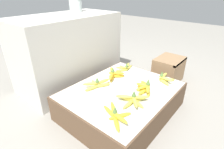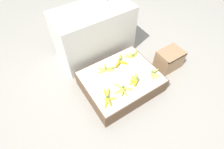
{
  "view_description": "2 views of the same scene",
  "coord_description": "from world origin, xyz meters",
  "px_view_note": "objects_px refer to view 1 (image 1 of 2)",
  "views": [
    {
      "loc": [
        -1.03,
        -0.75,
        1.01
      ],
      "look_at": [
        -0.06,
        0.06,
        0.37
      ],
      "focal_mm": 28.0,
      "sensor_mm": 36.0,
      "label": 1
    },
    {
      "loc": [
        -0.85,
        -1.09,
        1.99
      ],
      "look_at": [
        -0.1,
        0.05,
        0.29
      ],
      "focal_mm": 28.0,
      "sensor_mm": 36.0,
      "label": 2
    }
  ],
  "objects_px": {
    "banana_bunch_front_midleft": "(133,100)",
    "banana_bunch_front_right": "(164,78)",
    "banana_bunch_front_left": "(116,115)",
    "banana_bunch_middle_midleft": "(97,84)",
    "banana_bunch_middle_midright": "(113,74)",
    "foam_tray_white": "(36,17)",
    "wooden_crate": "(168,70)",
    "banana_bunch_middle_right": "(125,67)",
    "glass_jar": "(75,5)",
    "banana_bunch_front_midright": "(145,87)"
  },
  "relations": [
    {
      "from": "banana_bunch_front_left",
      "to": "banana_bunch_front_midleft",
      "type": "height_order",
      "value": "banana_bunch_front_midleft"
    },
    {
      "from": "banana_bunch_front_left",
      "to": "glass_jar",
      "type": "xyz_separation_m",
      "value": [
        0.62,
        1.08,
        0.58
      ]
    },
    {
      "from": "banana_bunch_front_midleft",
      "to": "foam_tray_white",
      "type": "height_order",
      "value": "foam_tray_white"
    },
    {
      "from": "banana_bunch_front_midright",
      "to": "banana_bunch_middle_midleft",
      "type": "distance_m",
      "value": 0.41
    },
    {
      "from": "banana_bunch_front_left",
      "to": "banana_bunch_front_midleft",
      "type": "distance_m",
      "value": 0.22
    },
    {
      "from": "banana_bunch_front_midleft",
      "to": "banana_bunch_front_right",
      "type": "bearing_deg",
      "value": -3.31
    },
    {
      "from": "banana_bunch_middle_midleft",
      "to": "banana_bunch_middle_right",
      "type": "xyz_separation_m",
      "value": [
        0.45,
        0.02,
        -0.0
      ]
    },
    {
      "from": "banana_bunch_front_midright",
      "to": "banana_bunch_middle_right",
      "type": "xyz_separation_m",
      "value": [
        0.23,
        0.38,
        -0.01
      ]
    },
    {
      "from": "foam_tray_white",
      "to": "banana_bunch_front_midright",
      "type": "bearing_deg",
      "value": -71.06
    },
    {
      "from": "banana_bunch_middle_midright",
      "to": "glass_jar",
      "type": "relative_size",
      "value": 1.55
    },
    {
      "from": "banana_bunch_front_midright",
      "to": "banana_bunch_middle_midright",
      "type": "distance_m",
      "value": 0.36
    },
    {
      "from": "banana_bunch_middle_midleft",
      "to": "foam_tray_white",
      "type": "relative_size",
      "value": 0.93
    },
    {
      "from": "banana_bunch_front_left",
      "to": "banana_bunch_middle_midright",
      "type": "xyz_separation_m",
      "value": [
        0.44,
        0.39,
        0.01
      ]
    },
    {
      "from": "banana_bunch_middle_midright",
      "to": "banana_bunch_middle_midleft",
      "type": "bearing_deg",
      "value": -178.91
    },
    {
      "from": "banana_bunch_front_right",
      "to": "banana_bunch_middle_midright",
      "type": "height_order",
      "value": "banana_bunch_middle_midright"
    },
    {
      "from": "banana_bunch_front_right",
      "to": "banana_bunch_middle_midleft",
      "type": "bearing_deg",
      "value": 139.9
    },
    {
      "from": "banana_bunch_front_left",
      "to": "banana_bunch_middle_midleft",
      "type": "bearing_deg",
      "value": 61.14
    },
    {
      "from": "banana_bunch_middle_midleft",
      "to": "banana_bunch_middle_right",
      "type": "distance_m",
      "value": 0.45
    },
    {
      "from": "glass_jar",
      "to": "banana_bunch_front_midleft",
      "type": "bearing_deg",
      "value": -110.65
    },
    {
      "from": "banana_bunch_front_midleft",
      "to": "foam_tray_white",
      "type": "distance_m",
      "value": 1.12
    },
    {
      "from": "wooden_crate",
      "to": "banana_bunch_middle_midright",
      "type": "bearing_deg",
      "value": 159.0
    },
    {
      "from": "banana_bunch_front_right",
      "to": "banana_bunch_middle_midright",
      "type": "bearing_deg",
      "value": 120.9
    },
    {
      "from": "banana_bunch_middle_midright",
      "to": "glass_jar",
      "type": "xyz_separation_m",
      "value": [
        0.18,
        0.7,
        0.57
      ]
    },
    {
      "from": "banana_bunch_front_midright",
      "to": "banana_bunch_middle_right",
      "type": "distance_m",
      "value": 0.44
    },
    {
      "from": "banana_bunch_front_midleft",
      "to": "banana_bunch_middle_right",
      "type": "bearing_deg",
      "value": 42.0
    },
    {
      "from": "banana_bunch_front_right",
      "to": "glass_jar",
      "type": "relative_size",
      "value": 1.22
    },
    {
      "from": "wooden_crate",
      "to": "banana_bunch_middle_midright",
      "type": "relative_size",
      "value": 1.55
    },
    {
      "from": "banana_bunch_front_right",
      "to": "banana_bunch_middle_right",
      "type": "xyz_separation_m",
      "value": [
        -0.03,
        0.42,
        -0.0
      ]
    },
    {
      "from": "banana_bunch_middle_midright",
      "to": "banana_bunch_middle_right",
      "type": "xyz_separation_m",
      "value": [
        0.21,
        0.02,
        -0.01
      ]
    },
    {
      "from": "banana_bunch_front_right",
      "to": "banana_bunch_middle_midleft",
      "type": "xyz_separation_m",
      "value": [
        -0.48,
        0.4,
        0.0
      ]
    },
    {
      "from": "wooden_crate",
      "to": "banana_bunch_middle_right",
      "type": "bearing_deg",
      "value": 149.48
    },
    {
      "from": "banana_bunch_front_right",
      "to": "glass_jar",
      "type": "bearing_deg",
      "value": 93.45
    },
    {
      "from": "banana_bunch_front_left",
      "to": "banana_bunch_middle_midleft",
      "type": "height_order",
      "value": "banana_bunch_middle_midleft"
    },
    {
      "from": "banana_bunch_middle_right",
      "to": "banana_bunch_front_right",
      "type": "bearing_deg",
      "value": -85.76
    },
    {
      "from": "banana_bunch_front_midleft",
      "to": "foam_tray_white",
      "type": "bearing_deg",
      "value": 97.22
    },
    {
      "from": "wooden_crate",
      "to": "glass_jar",
      "type": "distance_m",
      "value": 1.29
    },
    {
      "from": "banana_bunch_front_midright",
      "to": "banana_bunch_front_right",
      "type": "xyz_separation_m",
      "value": [
        0.27,
        -0.05,
        -0.0
      ]
    },
    {
      "from": "banana_bunch_front_midright",
      "to": "foam_tray_white",
      "type": "relative_size",
      "value": 0.73
    },
    {
      "from": "banana_bunch_middle_right",
      "to": "foam_tray_white",
      "type": "height_order",
      "value": "foam_tray_white"
    },
    {
      "from": "banana_bunch_front_midleft",
      "to": "banana_bunch_front_right",
      "type": "xyz_separation_m",
      "value": [
        0.47,
        -0.03,
        -0.0
      ]
    },
    {
      "from": "banana_bunch_front_midleft",
      "to": "banana_bunch_front_right",
      "type": "distance_m",
      "value": 0.47
    },
    {
      "from": "banana_bunch_front_left",
      "to": "banana_bunch_front_midright",
      "type": "xyz_separation_m",
      "value": [
        0.42,
        0.03,
        0.0
      ]
    },
    {
      "from": "banana_bunch_middle_right",
      "to": "glass_jar",
      "type": "relative_size",
      "value": 1.61
    },
    {
      "from": "banana_bunch_middle_midleft",
      "to": "foam_tray_white",
      "type": "distance_m",
      "value": 0.81
    },
    {
      "from": "glass_jar",
      "to": "foam_tray_white",
      "type": "distance_m",
      "value": 0.54
    },
    {
      "from": "banana_bunch_middle_midright",
      "to": "foam_tray_white",
      "type": "bearing_deg",
      "value": 120.22
    },
    {
      "from": "banana_bunch_front_midright",
      "to": "glass_jar",
      "type": "distance_m",
      "value": 1.22
    },
    {
      "from": "banana_bunch_front_right",
      "to": "foam_tray_white",
      "type": "height_order",
      "value": "foam_tray_white"
    },
    {
      "from": "banana_bunch_front_midleft",
      "to": "glass_jar",
      "type": "relative_size",
      "value": 1.61
    },
    {
      "from": "foam_tray_white",
      "to": "banana_bunch_front_left",
      "type": "bearing_deg",
      "value": -95.24
    }
  ]
}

